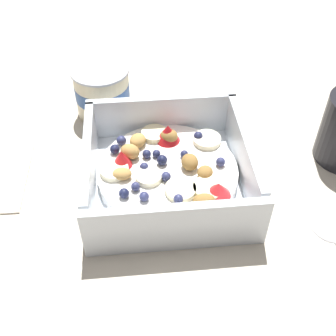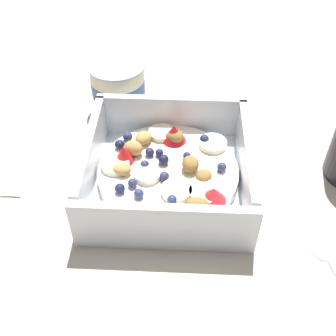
% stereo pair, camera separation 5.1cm
% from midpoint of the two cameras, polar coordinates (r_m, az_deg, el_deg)
% --- Properties ---
extents(ground_plane, '(2.40, 2.40, 0.00)m').
position_cam_midpoint_polar(ground_plane, '(0.54, 1.49, -2.07)').
color(ground_plane, beige).
extents(fruit_bowl, '(0.20, 0.20, 0.07)m').
position_cam_midpoint_polar(fruit_bowl, '(0.52, 2.83, -0.72)').
color(fruit_bowl, white).
rests_on(fruit_bowl, ground).
extents(spoon, '(0.06, 0.17, 0.01)m').
position_cam_midpoint_polar(spoon, '(0.50, 23.84, -11.53)').
color(spoon, silver).
rests_on(spoon, ground).
extents(yogurt_cup, '(0.08, 0.08, 0.07)m').
position_cam_midpoint_polar(yogurt_cup, '(0.64, -4.32, 10.65)').
color(yogurt_cup, beige).
rests_on(yogurt_cup, ground).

